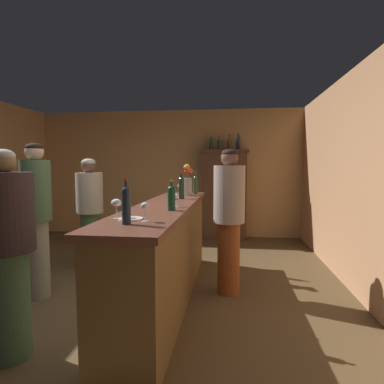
# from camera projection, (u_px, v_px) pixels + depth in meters

# --- Properties ---
(floor) EXTENTS (8.77, 8.77, 0.00)m
(floor) POSITION_uv_depth(u_px,v_px,m) (104.00, 303.00, 3.35)
(floor) COLOR brown
(floor) RESTS_ON ground
(wall_back) EXTENTS (5.57, 0.12, 2.60)m
(wall_back) POSITION_uv_depth(u_px,v_px,m) (168.00, 173.00, 6.63)
(wall_back) COLOR tan
(wall_back) RESTS_ON ground
(bar_counter) EXTENTS (0.58, 3.07, 1.06)m
(bar_counter) POSITION_uv_depth(u_px,v_px,m) (166.00, 252.00, 3.40)
(bar_counter) COLOR brown
(bar_counter) RESTS_ON ground
(display_cabinet) EXTENTS (0.96, 0.36, 1.78)m
(display_cabinet) POSITION_uv_depth(u_px,v_px,m) (224.00, 193.00, 6.25)
(display_cabinet) COLOR #523423
(display_cabinet) RESTS_ON ground
(wine_bottle_rose) EXTENTS (0.07, 0.07, 0.28)m
(wine_bottle_rose) POSITION_uv_depth(u_px,v_px,m) (171.00, 197.00, 2.89)
(wine_bottle_rose) COLOR #143C25
(wine_bottle_rose) RESTS_ON bar_counter
(wine_bottle_syrah) EXTENTS (0.07, 0.07, 0.32)m
(wine_bottle_syrah) POSITION_uv_depth(u_px,v_px,m) (181.00, 187.00, 3.88)
(wine_bottle_syrah) COLOR #1C3120
(wine_bottle_syrah) RESTS_ON bar_counter
(wine_bottle_pinot) EXTENTS (0.06, 0.06, 0.33)m
(wine_bottle_pinot) POSITION_uv_depth(u_px,v_px,m) (195.00, 184.00, 4.56)
(wine_bottle_pinot) COLOR #294727
(wine_bottle_pinot) RESTS_ON bar_counter
(wine_bottle_merlot) EXTENTS (0.06, 0.06, 0.32)m
(wine_bottle_merlot) POSITION_uv_depth(u_px,v_px,m) (126.00, 204.00, 2.20)
(wine_bottle_merlot) COLOR #1E2C3A
(wine_bottle_merlot) RESTS_ON bar_counter
(wine_glass_front) EXTENTS (0.08, 0.08, 0.16)m
(wine_glass_front) POSITION_uv_depth(u_px,v_px,m) (116.00, 204.00, 2.44)
(wine_glass_front) COLOR white
(wine_glass_front) RESTS_ON bar_counter
(wine_glass_mid) EXTENTS (0.07, 0.07, 0.15)m
(wine_glass_mid) POSITION_uv_depth(u_px,v_px,m) (180.00, 187.00, 4.64)
(wine_glass_mid) COLOR white
(wine_glass_mid) RESTS_ON bar_counter
(wine_glass_rear) EXTENTS (0.06, 0.06, 0.13)m
(wine_glass_rear) POSITION_uv_depth(u_px,v_px,m) (176.00, 198.00, 3.14)
(wine_glass_rear) COLOR white
(wine_glass_rear) RESTS_ON bar_counter
(wine_glass_spare) EXTENTS (0.06, 0.06, 0.14)m
(wine_glass_spare) POSITION_uv_depth(u_px,v_px,m) (145.00, 207.00, 2.32)
(wine_glass_spare) COLOR white
(wine_glass_spare) RESTS_ON bar_counter
(flower_arrangement) EXTENTS (0.13, 0.13, 0.43)m
(flower_arrangement) POSITION_uv_depth(u_px,v_px,m) (188.00, 180.00, 4.33)
(flower_arrangement) COLOR #A59789
(flower_arrangement) RESTS_ON bar_counter
(cheese_plate) EXTENTS (0.19, 0.19, 0.01)m
(cheese_plate) POSITION_uv_depth(u_px,v_px,m) (131.00, 219.00, 2.41)
(cheese_plate) COLOR white
(cheese_plate) RESTS_ON bar_counter
(display_bottle_left) EXTENTS (0.07, 0.07, 0.30)m
(display_bottle_left) POSITION_uv_depth(u_px,v_px,m) (211.00, 143.00, 6.20)
(display_bottle_left) COLOR #1F3621
(display_bottle_left) RESTS_ON display_cabinet
(display_bottle_midleft) EXTENTS (0.06, 0.06, 0.29)m
(display_bottle_midleft) POSITION_uv_depth(u_px,v_px,m) (219.00, 143.00, 6.18)
(display_bottle_midleft) COLOR #1C341E
(display_bottle_midleft) RESTS_ON display_cabinet
(display_bottle_center) EXTENTS (0.07, 0.07, 0.30)m
(display_bottle_center) POSITION_uv_depth(u_px,v_px,m) (229.00, 143.00, 6.15)
(display_bottle_center) COLOR #463215
(display_bottle_center) RESTS_ON display_cabinet
(display_bottle_midright) EXTENTS (0.08, 0.08, 0.32)m
(display_bottle_midright) POSITION_uv_depth(u_px,v_px,m) (238.00, 142.00, 6.13)
(display_bottle_midright) COLOR #25283B
(display_bottle_midright) RESTS_ON display_cabinet
(patron_by_cabinet) EXTENTS (0.40, 0.40, 1.59)m
(patron_by_cabinet) POSITION_uv_depth(u_px,v_px,m) (7.00, 247.00, 2.35)
(patron_by_cabinet) COLOR #47694A
(patron_by_cabinet) RESTS_ON ground
(patron_in_navy) EXTENTS (0.31, 0.31, 1.71)m
(patron_in_navy) POSITION_uv_depth(u_px,v_px,m) (37.00, 212.00, 3.45)
(patron_in_navy) COLOR #A39B87
(patron_in_navy) RESTS_ON ground
(patron_in_grey) EXTENTS (0.37, 0.37, 1.57)m
(patron_in_grey) POSITION_uv_depth(u_px,v_px,m) (90.00, 209.00, 4.44)
(patron_in_grey) COLOR #466943
(patron_in_grey) RESTS_ON ground
(bartender) EXTENTS (0.35, 0.35, 1.65)m
(bartender) POSITION_uv_depth(u_px,v_px,m) (229.00, 215.00, 3.56)
(bartender) COLOR brown
(bartender) RESTS_ON ground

